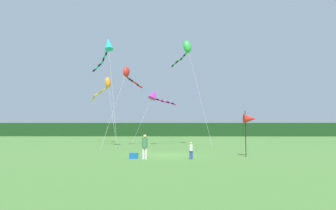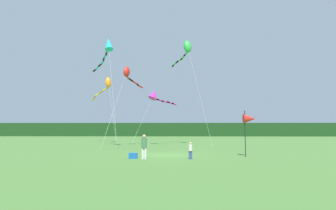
{
  "view_description": "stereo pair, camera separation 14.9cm",
  "coord_description": "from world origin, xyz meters",
  "px_view_note": "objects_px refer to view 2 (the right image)",
  "views": [
    {
      "loc": [
        0.54,
        -21.82,
        2.17
      ],
      "look_at": [
        0.0,
        6.0,
        4.4
      ],
      "focal_mm": 29.62,
      "sensor_mm": 36.0,
      "label": 1
    },
    {
      "loc": [
        0.69,
        -21.81,
        2.17
      ],
      "look_at": [
        0.0,
        6.0,
        4.4
      ],
      "focal_mm": 29.62,
      "sensor_mm": 36.0,
      "label": 2
    }
  ],
  "objects_px": {
    "person_adult": "(144,145)",
    "kite_cyan": "(107,47)",
    "kite_red": "(128,74)",
    "cooler_box": "(133,156)",
    "kite_orange": "(106,85)",
    "person_child": "(190,150)",
    "kite_green": "(187,48)",
    "banner_flag_pole": "(249,119)",
    "kite_magenta": "(155,95)"
  },
  "relations": [
    {
      "from": "person_adult",
      "to": "kite_cyan",
      "type": "distance_m",
      "value": 14.38
    },
    {
      "from": "kite_red",
      "to": "cooler_box",
      "type": "bearing_deg",
      "value": -78.2
    },
    {
      "from": "kite_red",
      "to": "kite_orange",
      "type": "bearing_deg",
      "value": 121.8
    },
    {
      "from": "person_child",
      "to": "kite_red",
      "type": "bearing_deg",
      "value": 117.96
    },
    {
      "from": "person_adult",
      "to": "kite_green",
      "type": "xyz_separation_m",
      "value": [
        3.55,
        13.63,
        10.69
      ]
    },
    {
      "from": "cooler_box",
      "to": "kite_orange",
      "type": "xyz_separation_m",
      "value": [
        -6.65,
        18.55,
        7.78
      ]
    },
    {
      "from": "banner_flag_pole",
      "to": "kite_magenta",
      "type": "bearing_deg",
      "value": 122.33
    },
    {
      "from": "cooler_box",
      "to": "kite_magenta",
      "type": "relative_size",
      "value": 0.09
    },
    {
      "from": "banner_flag_pole",
      "to": "kite_magenta",
      "type": "xyz_separation_m",
      "value": [
        -7.91,
        12.5,
        3.25
      ]
    },
    {
      "from": "banner_flag_pole",
      "to": "kite_orange",
      "type": "distance_m",
      "value": 23.41
    },
    {
      "from": "kite_green",
      "to": "cooler_box",
      "type": "bearing_deg",
      "value": -107.9
    },
    {
      "from": "banner_flag_pole",
      "to": "kite_magenta",
      "type": "height_order",
      "value": "kite_magenta"
    },
    {
      "from": "kite_cyan",
      "to": "kite_red",
      "type": "distance_m",
      "value": 3.93
    },
    {
      "from": "kite_green",
      "to": "kite_magenta",
      "type": "height_order",
      "value": "kite_green"
    },
    {
      "from": "person_child",
      "to": "cooler_box",
      "type": "relative_size",
      "value": 1.99
    },
    {
      "from": "cooler_box",
      "to": "kite_green",
      "type": "height_order",
      "value": "kite_green"
    },
    {
      "from": "banner_flag_pole",
      "to": "kite_green",
      "type": "height_order",
      "value": "kite_green"
    },
    {
      "from": "person_adult",
      "to": "kite_green",
      "type": "bearing_deg",
      "value": 75.41
    },
    {
      "from": "cooler_box",
      "to": "kite_green",
      "type": "bearing_deg",
      "value": 72.1
    },
    {
      "from": "kite_cyan",
      "to": "kite_green",
      "type": "height_order",
      "value": "kite_green"
    },
    {
      "from": "banner_flag_pole",
      "to": "kite_cyan",
      "type": "height_order",
      "value": "kite_cyan"
    },
    {
      "from": "person_child",
      "to": "banner_flag_pole",
      "type": "height_order",
      "value": "banner_flag_pole"
    },
    {
      "from": "kite_orange",
      "to": "person_child",
      "type": "bearing_deg",
      "value": -60.63
    },
    {
      "from": "person_adult",
      "to": "banner_flag_pole",
      "type": "relative_size",
      "value": 0.49
    },
    {
      "from": "person_child",
      "to": "kite_red",
      "type": "xyz_separation_m",
      "value": [
        -6.41,
        12.07,
        7.59
      ]
    },
    {
      "from": "person_adult",
      "to": "cooler_box",
      "type": "bearing_deg",
      "value": 163.37
    },
    {
      "from": "person_adult",
      "to": "kite_red",
      "type": "xyz_separation_m",
      "value": [
        -3.25,
        12.04,
        7.32
      ]
    },
    {
      "from": "kite_cyan",
      "to": "kite_orange",
      "type": "bearing_deg",
      "value": 104.48
    },
    {
      "from": "cooler_box",
      "to": "kite_cyan",
      "type": "relative_size",
      "value": 0.05
    },
    {
      "from": "kite_cyan",
      "to": "kite_red",
      "type": "xyz_separation_m",
      "value": [
        1.76,
        2.62,
        -2.33
      ]
    },
    {
      "from": "cooler_box",
      "to": "kite_magenta",
      "type": "height_order",
      "value": "kite_magenta"
    },
    {
      "from": "person_child",
      "to": "kite_red",
      "type": "height_order",
      "value": "kite_red"
    },
    {
      "from": "kite_red",
      "to": "person_child",
      "type": "bearing_deg",
      "value": -62.04
    },
    {
      "from": "person_adult",
      "to": "cooler_box",
      "type": "relative_size",
      "value": 2.84
    },
    {
      "from": "cooler_box",
      "to": "banner_flag_pole",
      "type": "bearing_deg",
      "value": 9.52
    },
    {
      "from": "kite_orange",
      "to": "kite_red",
      "type": "relative_size",
      "value": 0.99
    },
    {
      "from": "person_adult",
      "to": "person_child",
      "type": "xyz_separation_m",
      "value": [
        3.16,
        -0.03,
        -0.28
      ]
    },
    {
      "from": "kite_cyan",
      "to": "kite_green",
      "type": "xyz_separation_m",
      "value": [
        8.55,
        4.21,
        1.04
      ]
    },
    {
      "from": "person_child",
      "to": "kite_magenta",
      "type": "xyz_separation_m",
      "value": [
        -3.43,
        14.17,
        5.36
      ]
    },
    {
      "from": "kite_orange",
      "to": "cooler_box",
      "type": "bearing_deg",
      "value": -70.29
    },
    {
      "from": "kite_magenta",
      "to": "kite_cyan",
      "type": "bearing_deg",
      "value": -135.12
    },
    {
      "from": "kite_orange",
      "to": "kite_red",
      "type": "bearing_deg",
      "value": -58.2
    },
    {
      "from": "person_child",
      "to": "kite_orange",
      "type": "height_order",
      "value": "kite_orange"
    },
    {
      "from": "kite_green",
      "to": "kite_red",
      "type": "bearing_deg",
      "value": -166.85
    },
    {
      "from": "kite_orange",
      "to": "kite_green",
      "type": "height_order",
      "value": "kite_green"
    },
    {
      "from": "person_adult",
      "to": "kite_green",
      "type": "relative_size",
      "value": 0.13
    },
    {
      "from": "banner_flag_pole",
      "to": "kite_magenta",
      "type": "relative_size",
      "value": 0.5
    },
    {
      "from": "kite_green",
      "to": "kite_cyan",
      "type": "bearing_deg",
      "value": -153.8
    },
    {
      "from": "person_child",
      "to": "kite_orange",
      "type": "xyz_separation_m",
      "value": [
        -10.59,
        18.81,
        7.32
      ]
    },
    {
      "from": "cooler_box",
      "to": "kite_green",
      "type": "xyz_separation_m",
      "value": [
        4.33,
        13.4,
        11.42
      ]
    }
  ]
}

